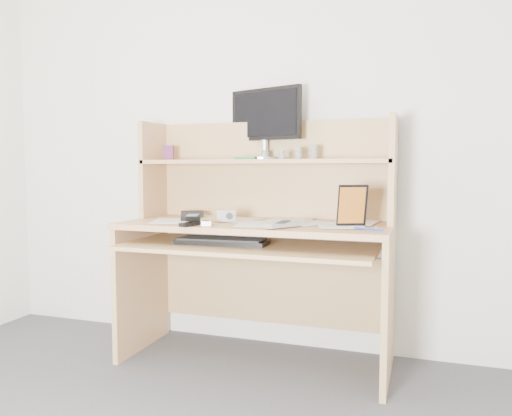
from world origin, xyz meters
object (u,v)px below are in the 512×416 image
(tv_remote, at_px, (283,225))
(keyboard, at_px, (222,241))
(game_case, at_px, (352,205))
(monitor, at_px, (265,122))
(desk, at_px, (260,231))

(tv_remote, bearing_deg, keyboard, -156.65)
(game_case, xyz_separation_m, monitor, (-0.53, 0.30, 0.44))
(desk, xyz_separation_m, keyboard, (-0.13, -0.22, -0.03))
(keyboard, bearing_deg, tv_remote, -11.72)
(tv_remote, height_order, monitor, monitor)
(desk, bearing_deg, game_case, -14.22)
(desk, xyz_separation_m, game_case, (0.51, -0.13, 0.16))
(keyboard, height_order, game_case, game_case)
(keyboard, height_order, monitor, monitor)
(keyboard, distance_m, game_case, 0.67)
(monitor, bearing_deg, game_case, -10.42)
(tv_remote, bearing_deg, game_case, 56.30)
(game_case, bearing_deg, tv_remote, -179.37)
(keyboard, bearing_deg, game_case, 4.60)
(tv_remote, xyz_separation_m, game_case, (0.30, 0.14, 0.09))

